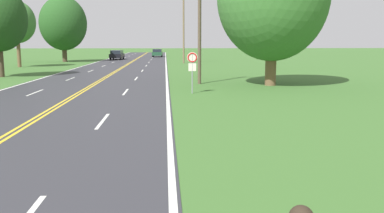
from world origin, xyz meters
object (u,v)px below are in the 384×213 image
object	(u,v)px
traffic_sign	(192,63)
car_dark_green_suv_mid_far	(157,53)
tree_behind_sign	(63,24)
tree_right_cluster	(17,22)
car_black_suv_mid_near	(117,54)

from	to	relation	value
traffic_sign	car_dark_green_suv_mid_far	distance (m)	58.98
tree_behind_sign	car_dark_green_suv_mid_far	xyz separation A→B (m)	(13.53, 19.55, -4.82)
car_dark_green_suv_mid_far	tree_right_cluster	bearing A→B (deg)	-23.36
car_black_suv_mid_near	traffic_sign	bearing A→B (deg)	-165.95
tree_right_cluster	car_black_suv_mid_near	bearing A→B (deg)	66.17
tree_behind_sign	tree_right_cluster	distance (m)	13.19
traffic_sign	car_black_suv_mid_near	xyz separation A→B (m)	(-9.70, 46.90, -0.92)
tree_right_cluster	car_black_suv_mid_near	world-z (taller)	tree_right_cluster
tree_right_cluster	car_black_suv_mid_near	xyz separation A→B (m)	(9.08, 20.56, -4.37)
tree_right_cluster	car_dark_green_suv_mid_far	world-z (taller)	tree_right_cluster
car_dark_green_suv_mid_far	tree_behind_sign	bearing A→B (deg)	-32.26
tree_behind_sign	car_black_suv_mid_near	xyz separation A→B (m)	(6.90, 7.56, -4.81)
traffic_sign	car_black_suv_mid_near	distance (m)	47.90
tree_behind_sign	car_black_suv_mid_near	bearing A→B (deg)	47.64
traffic_sign	car_black_suv_mid_near	bearing A→B (deg)	101.68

